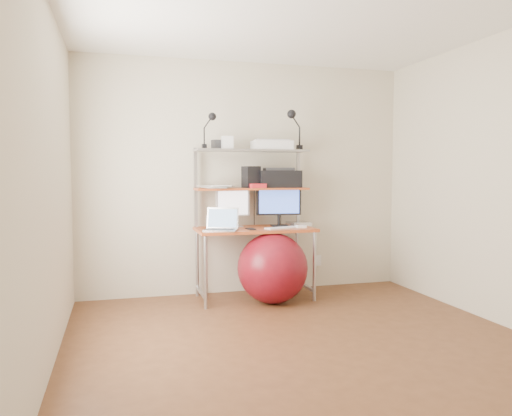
{
  "coord_description": "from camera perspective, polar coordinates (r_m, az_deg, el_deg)",
  "views": [
    {
      "loc": [
        -1.36,
        -3.5,
        1.3
      ],
      "look_at": [
        -0.07,
        1.15,
        0.97
      ],
      "focal_mm": 35.0,
      "sensor_mm": 36.0,
      "label": 1
    }
  ],
  "objects": [
    {
      "name": "mouse",
      "position": [
        5.18,
        5.19,
        -2.11
      ],
      "size": [
        0.1,
        0.06,
        0.03
      ],
      "primitive_type": "cube",
      "rotation": [
        0.0,
        0.0,
        0.01
      ],
      "color": "white",
      "rests_on": "desktop"
    },
    {
      "name": "clip_lamp_right",
      "position": [
        5.35,
        4.28,
        9.92
      ],
      "size": [
        0.17,
        0.09,
        0.42
      ],
      "color": "black",
      "rests_on": "top_shelf"
    },
    {
      "name": "paper_stack",
      "position": [
        5.15,
        -4.49,
        2.45
      ],
      "size": [
        0.41,
        0.4,
        0.03
      ],
      "color": "white",
      "rests_on": "mid_shelf"
    },
    {
      "name": "laptop",
      "position": [
        4.94,
        -3.94,
        -2.01
      ],
      "size": [
        0.39,
        0.36,
        0.28
      ],
      "rotation": [
        0.0,
        0.0,
        -0.41
      ],
      "color": "#BBBCC0",
      "rests_on": "desktop"
    },
    {
      "name": "clip_lamp_left",
      "position": [
        5.08,
        -5.22,
        9.73
      ],
      "size": [
        0.14,
        0.08,
        0.36
      ],
      "color": "black",
      "rests_on": "top_shelf"
    },
    {
      "name": "printer",
      "position": [
        5.35,
        2.6,
        3.42
      ],
      "size": [
        0.47,
        0.34,
        0.21
      ],
      "rotation": [
        0.0,
        0.0,
        -0.09
      ],
      "color": "black",
      "rests_on": "mid_shelf"
    },
    {
      "name": "computer_desk",
      "position": [
        5.19,
        -0.34,
        0.15
      ],
      "size": [
        1.2,
        0.6,
        1.57
      ],
      "color": "#B84B23",
      "rests_on": "ground"
    },
    {
      "name": "keyboard",
      "position": [
        5.12,
        3.12,
        -2.26
      ],
      "size": [
        0.41,
        0.22,
        0.01
      ],
      "primitive_type": "cube",
      "rotation": [
        0.0,
        0.0,
        0.29
      ],
      "color": "white",
      "rests_on": "desktop"
    },
    {
      "name": "monitor_silver",
      "position": [
        5.23,
        -2.65,
        0.27
      ],
      "size": [
        0.38,
        0.16,
        0.42
      ],
      "rotation": [
        0.0,
        0.0,
        0.21
      ],
      "color": "silver",
      "rests_on": "desktop"
    },
    {
      "name": "red_box",
      "position": [
        5.16,
        0.16,
        2.55
      ],
      "size": [
        0.17,
        0.12,
        0.05
      ],
      "primitive_type": "cube",
      "rotation": [
        0.0,
        0.0,
        0.1
      ],
      "color": "red",
      "rests_on": "mid_shelf"
    },
    {
      "name": "exercise_ball",
      "position": [
        5.03,
        1.9,
        -6.88
      ],
      "size": [
        0.71,
        0.71,
        0.71
      ],
      "primitive_type": "sphere",
      "color": "maroon",
      "rests_on": "floor"
    },
    {
      "name": "nas_cube",
      "position": [
        5.23,
        -0.57,
        3.56
      ],
      "size": [
        0.18,
        0.18,
        0.23
      ],
      "primitive_type": "cube",
      "rotation": [
        0.0,
        0.0,
        0.21
      ],
      "color": "black",
      "rests_on": "mid_shelf"
    },
    {
      "name": "monitor_black",
      "position": [
        5.3,
        2.62,
        0.49
      ],
      "size": [
        0.48,
        0.16,
        0.48
      ],
      "rotation": [
        0.0,
        0.0,
        -0.15
      ],
      "color": "black",
      "rests_on": "desktop"
    },
    {
      "name": "mac_mini",
      "position": [
        5.4,
        4.9,
        -1.79
      ],
      "size": [
        0.23,
        0.23,
        0.04
      ],
      "primitive_type": "cube",
      "rotation": [
        0.0,
        0.0,
        0.11
      ],
      "color": "#BBBCC0",
      "rests_on": "desktop"
    },
    {
      "name": "box_grey",
      "position": [
        5.22,
        -4.46,
        7.23
      ],
      "size": [
        0.12,
        0.12,
        0.1
      ],
      "primitive_type": "cube",
      "rotation": [
        0.0,
        0.0,
        0.22
      ],
      "color": "#2B2B2D",
      "rests_on": "top_shelf"
    },
    {
      "name": "phone",
      "position": [
        5.01,
        -0.61,
        -2.4
      ],
      "size": [
        0.08,
        0.14,
        0.01
      ],
      "primitive_type": "cube",
      "rotation": [
        0.0,
        0.0,
        0.06
      ],
      "color": "black",
      "rests_on": "desktop"
    },
    {
      "name": "room",
      "position": [
        3.75,
        5.72,
        3.16
      ],
      "size": [
        3.6,
        3.6,
        3.6
      ],
      "color": "brown",
      "rests_on": "ground"
    },
    {
      "name": "wall_outlet",
      "position": [
        5.81,
        7.08,
        -5.98
      ],
      "size": [
        0.08,
        0.01,
        0.12
      ],
      "primitive_type": "cube",
      "color": "white",
      "rests_on": "room"
    },
    {
      "name": "box_white",
      "position": [
        5.15,
        -3.3,
        7.47
      ],
      "size": [
        0.12,
        0.1,
        0.13
      ],
      "primitive_type": "cube",
      "rotation": [
        0.0,
        0.0,
        -0.04
      ],
      "color": "white",
      "rests_on": "top_shelf"
    },
    {
      "name": "scanner",
      "position": [
        5.31,
        1.79,
        7.22
      ],
      "size": [
        0.42,
        0.28,
        0.11
      ],
      "rotation": [
        0.0,
        0.0,
        -0.04
      ],
      "color": "white",
      "rests_on": "top_shelf"
    }
  ]
}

